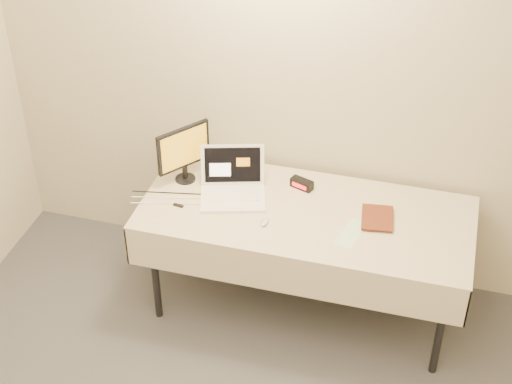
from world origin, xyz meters
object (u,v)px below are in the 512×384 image
(table, at_px, (306,221))
(laptop, at_px, (233,185))
(book, at_px, (363,202))
(monitor, at_px, (184,150))

(table, height_order, laptop, laptop)
(laptop, xyz_separation_m, book, (0.76, -0.04, 0.05))
(monitor, xyz_separation_m, book, (1.07, -0.10, -0.09))
(laptop, bearing_deg, table, -24.84)
(table, relative_size, monitor, 5.25)
(book, bearing_deg, table, 177.04)
(table, bearing_deg, book, 4.29)
(book, bearing_deg, laptop, 169.73)
(laptop, distance_m, book, 0.76)
(monitor, height_order, book, monitor)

